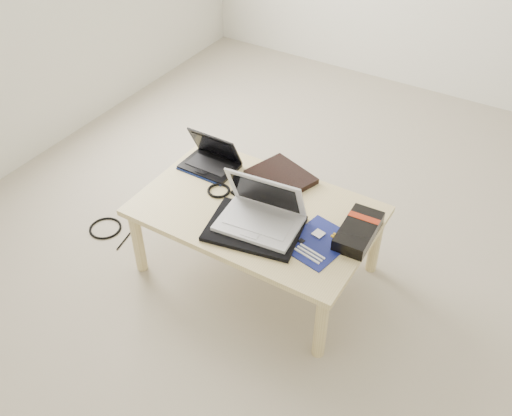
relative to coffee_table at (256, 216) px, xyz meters
The scene contains 13 objects.
ground 0.53m from the coffee_table, 46.21° to the left, with size 4.00×4.00×0.00m, color #ADA48C.
coffee_table is the anchor object (origin of this frame).
book 0.26m from the coffee_table, 92.92° to the left, with size 0.35×0.32×0.03m.
netbook 0.42m from the coffee_table, 155.64° to the left, with size 0.28×0.20×0.19m.
tablet 0.10m from the coffee_table, 97.71° to the left, with size 0.31×0.27×0.01m.
remote 0.17m from the coffee_table, ahead, with size 0.05×0.23×0.02m.
neoprene_sleeve 0.16m from the coffee_table, 62.12° to the right, with size 0.41×0.30×0.02m, color black.
white_laptop 0.17m from the coffee_table, 48.20° to the right, with size 0.38×0.29×0.24m.
motherboard 0.36m from the coffee_table, ahead, with size 0.28×0.32×0.01m.
gpu_box 0.49m from the coffee_table, ahead, with size 0.16×0.29×0.06m.
cable_coil 0.23m from the coffee_table, behind, with size 0.11×0.11×0.01m, color black.
floor_cable_coil 0.95m from the coffee_table, 168.33° to the right, with size 0.18×0.18×0.01m, color black.
floor_cable_trail 0.82m from the coffee_table, behind, with size 0.01×0.01×0.36m, color black.
Camera 1 is at (0.78, -2.01, 2.12)m, focal length 40.00 mm.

